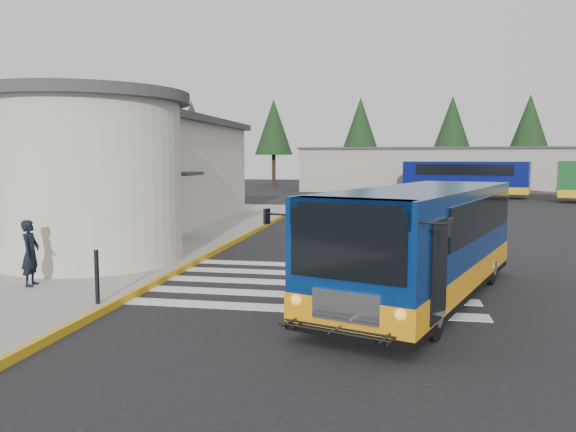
% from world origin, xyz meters
% --- Properties ---
extents(ground, '(140.00, 140.00, 0.00)m').
position_xyz_m(ground, '(0.00, 0.00, 0.00)').
color(ground, black).
rests_on(ground, ground).
extents(sidewalk, '(10.00, 34.00, 0.15)m').
position_xyz_m(sidewalk, '(-9.00, 4.00, 0.07)').
color(sidewalk, gray).
rests_on(sidewalk, ground).
extents(curb_strip, '(0.12, 34.00, 0.16)m').
position_xyz_m(curb_strip, '(-4.05, 4.00, 0.08)').
color(curb_strip, gold).
rests_on(curb_strip, ground).
extents(station_building, '(12.70, 18.70, 4.80)m').
position_xyz_m(station_building, '(-10.84, 6.91, 2.57)').
color(station_building, beige).
rests_on(station_building, ground).
extents(crosswalk, '(8.00, 5.35, 0.01)m').
position_xyz_m(crosswalk, '(-0.50, -0.80, 0.01)').
color(crosswalk, silver).
rests_on(crosswalk, ground).
extents(depot_building, '(26.40, 8.40, 4.20)m').
position_xyz_m(depot_building, '(6.00, 42.00, 2.11)').
color(depot_building, gray).
rests_on(depot_building, ground).
extents(tree_line, '(58.40, 4.40, 10.00)m').
position_xyz_m(tree_line, '(6.29, 50.00, 6.77)').
color(tree_line, black).
rests_on(tree_line, ground).
extents(transit_bus, '(5.26, 8.91, 2.46)m').
position_xyz_m(transit_bus, '(2.24, -1.90, 1.17)').
color(transit_bus, navy).
rests_on(transit_bus, ground).
extents(pedestrian_a, '(0.47, 0.62, 1.53)m').
position_xyz_m(pedestrian_a, '(-6.62, -2.83, 0.92)').
color(pedestrian_a, black).
rests_on(pedestrian_a, sidewalk).
extents(pedestrian_b, '(1.14, 1.16, 1.89)m').
position_xyz_m(pedestrian_b, '(-5.40, 0.04, 1.09)').
color(pedestrian_b, black).
rests_on(pedestrian_b, sidewalk).
extents(bollard, '(0.09, 0.09, 1.11)m').
position_xyz_m(bollard, '(-4.27, -4.06, 0.70)').
color(bollard, black).
rests_on(bollard, sidewalk).
extents(far_bus_a, '(10.04, 5.24, 2.49)m').
position_xyz_m(far_bus_a, '(7.47, 33.06, 1.62)').
color(far_bus_a, '#070D52').
rests_on(far_bus_a, ground).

